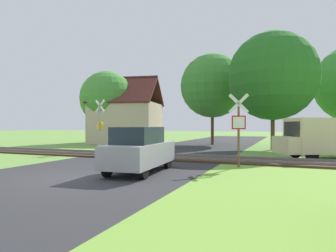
# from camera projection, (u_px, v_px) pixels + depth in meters

# --- Properties ---
(ground_plane) EXTENTS (160.00, 160.00, 0.00)m
(ground_plane) POSITION_uv_depth(u_px,v_px,m) (72.00, 177.00, 10.59)
(ground_plane) COLOR #6B9942
(road_asphalt) EXTENTS (8.25, 80.00, 0.01)m
(road_asphalt) POSITION_uv_depth(u_px,v_px,m) (104.00, 170.00, 12.44)
(road_asphalt) COLOR #2D2D30
(road_asphalt) RESTS_ON ground
(grass_verge) EXTENTS (6.00, 20.00, 0.01)m
(grass_verge) POSITION_uv_depth(u_px,v_px,m) (289.00, 216.00, 6.08)
(grass_verge) COLOR #75A83B
(grass_verge) RESTS_ON ground
(rail_track) EXTENTS (60.00, 2.60, 0.22)m
(rail_track) POSITION_uv_depth(u_px,v_px,m) (153.00, 157.00, 16.98)
(rail_track) COLOR #422D1E
(rail_track) RESTS_ON ground
(stop_sign_near) EXTENTS (0.87, 0.21, 3.24)m
(stop_sign_near) POSITION_uv_depth(u_px,v_px,m) (239.00, 125.00, 13.08)
(stop_sign_near) COLOR brown
(stop_sign_near) RESTS_ON ground
(crossing_sign_far) EXTENTS (0.87, 0.20, 3.59)m
(crossing_sign_far) POSITION_uv_depth(u_px,v_px,m) (100.00, 123.00, 20.40)
(crossing_sign_far) COLOR #9E9EA5
(crossing_sign_far) RESTS_ON ground
(house) EXTENTS (7.69, 7.64, 6.92)m
(house) POSITION_uv_depth(u_px,v_px,m) (127.00, 121.00, 31.15)
(house) COLOR #C6B293
(house) RESTS_ON ground
(tree_left) EXTENTS (5.56, 5.56, 7.38)m
(tree_left) POSITION_uv_depth(u_px,v_px,m) (107.00, 99.00, 30.80)
(tree_left) COLOR #513823
(tree_left) RESTS_ON ground
(tree_center) EXTENTS (6.07, 6.07, 8.64)m
(tree_center) POSITION_uv_depth(u_px,v_px,m) (212.00, 86.00, 28.46)
(tree_center) COLOR #513823
(tree_center) RESTS_ON ground
(tree_right) EXTENTS (6.63, 6.63, 8.85)m
(tree_right) POSITION_uv_depth(u_px,v_px,m) (273.00, 76.00, 22.40)
(tree_right) COLOR #513823
(tree_right) RESTS_ON ground
(mail_truck) EXTENTS (5.18, 4.00, 2.24)m
(mail_truck) POSITION_uv_depth(u_px,v_px,m) (325.00, 136.00, 16.31)
(mail_truck) COLOR beige
(mail_truck) RESTS_ON ground
(parked_car) EXTENTS (1.95, 4.12, 1.78)m
(parked_car) POSITION_uv_depth(u_px,v_px,m) (140.00, 150.00, 11.69)
(parked_car) COLOR #99999E
(parked_car) RESTS_ON ground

